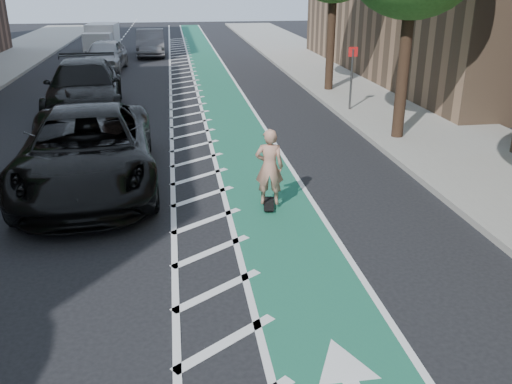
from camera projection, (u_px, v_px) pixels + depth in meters
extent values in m
plane|color=black|center=(126.00, 298.00, 8.79)|extent=(120.00, 120.00, 0.00)
cube|color=#185645|center=(237.00, 131.00, 18.39)|extent=(2.00, 90.00, 0.01)
cube|color=silver|center=(193.00, 133.00, 18.19)|extent=(1.40, 90.00, 0.01)
cube|color=gray|center=(418.00, 122.00, 19.28)|extent=(5.00, 90.00, 0.15)
cube|color=gray|center=(352.00, 124.00, 18.93)|extent=(0.12, 90.00, 0.16)
cylinder|color=#382619|center=(404.00, 71.00, 16.43)|extent=(0.36, 0.36, 4.40)
cylinder|color=#382619|center=(331.00, 43.00, 23.79)|extent=(0.36, 0.36, 4.40)
cylinder|color=#4C4C4C|center=(351.00, 82.00, 20.44)|extent=(0.08, 0.08, 2.40)
cube|color=red|center=(353.00, 52.00, 20.03)|extent=(0.35, 0.02, 0.35)
cube|color=black|center=(269.00, 204.00, 12.23)|extent=(0.36, 0.82, 0.03)
cylinder|color=black|center=(266.00, 202.00, 12.50)|extent=(0.04, 0.07, 0.06)
cylinder|color=black|center=(273.00, 202.00, 12.50)|extent=(0.04, 0.07, 0.06)
cylinder|color=black|center=(265.00, 211.00, 12.01)|extent=(0.04, 0.07, 0.06)
cylinder|color=black|center=(272.00, 211.00, 12.00)|extent=(0.04, 0.07, 0.06)
imported|color=tan|center=(269.00, 167.00, 11.91)|extent=(0.69, 0.52, 1.72)
imported|color=black|center=(87.00, 150.00, 13.17)|extent=(3.61, 7.03, 1.90)
imported|color=black|center=(84.00, 88.00, 20.53)|extent=(3.23, 6.87, 1.94)
imported|color=#9A9A9F|center=(106.00, 55.00, 30.13)|extent=(2.29, 5.10, 1.70)
imported|color=#5D5C61|center=(151.00, 43.00, 35.98)|extent=(1.89, 5.13, 1.68)
cube|color=silver|center=(103.00, 37.00, 38.95)|extent=(2.15, 3.02, 1.83)
cube|color=silver|center=(98.00, 43.00, 37.01)|extent=(1.90, 1.55, 1.37)
cylinder|color=black|center=(86.00, 50.00, 36.73)|extent=(0.26, 0.65, 0.64)
cylinder|color=black|center=(110.00, 49.00, 36.88)|extent=(0.26, 0.65, 0.64)
cylinder|color=black|center=(94.00, 44.00, 39.77)|extent=(0.26, 0.65, 0.64)
cylinder|color=black|center=(117.00, 44.00, 39.92)|extent=(0.26, 0.65, 0.64)
cylinder|color=orange|center=(48.00, 152.00, 14.49)|extent=(0.58, 0.58, 1.00)
cylinder|color=silver|center=(49.00, 158.00, 14.55)|extent=(0.59, 0.59, 0.13)
cylinder|color=silver|center=(47.00, 147.00, 14.44)|extent=(0.59, 0.59, 0.13)
cylinder|color=black|center=(51.00, 169.00, 14.67)|extent=(0.73, 0.73, 0.04)
cylinder|color=orange|center=(97.00, 98.00, 21.03)|extent=(0.59, 0.59, 1.02)
cylinder|color=silver|center=(98.00, 102.00, 21.10)|extent=(0.60, 0.60, 0.14)
cylinder|color=silver|center=(97.00, 94.00, 20.98)|extent=(0.60, 0.60, 0.14)
cylinder|color=black|center=(99.00, 110.00, 21.21)|extent=(0.75, 0.75, 0.05)
cylinder|color=#EB5F0C|center=(59.00, 96.00, 21.44)|extent=(0.58, 0.58, 1.00)
cylinder|color=silver|center=(60.00, 100.00, 21.50)|extent=(0.59, 0.59, 0.13)
cylinder|color=silver|center=(58.00, 92.00, 21.38)|extent=(0.59, 0.59, 0.13)
cylinder|color=black|center=(61.00, 108.00, 21.61)|extent=(0.73, 0.73, 0.04)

